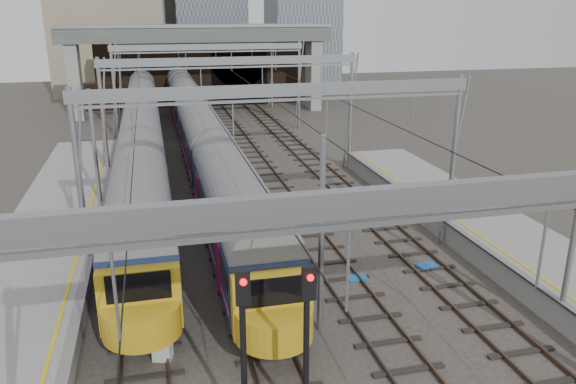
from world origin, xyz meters
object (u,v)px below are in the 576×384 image
object	(u,v)px
train_second	(142,136)
relay_cabinet	(162,343)
train_main	(193,118)
signal_near_centre	(307,330)
signal_near_left	(243,336)

from	to	relation	value
train_second	relay_cabinet	xyz separation A→B (m)	(0.56, -23.16, -1.82)
train_main	signal_near_centre	world-z (taller)	signal_near_centre
signal_near_left	train_main	bearing A→B (deg)	90.83
train_main	signal_near_left	bearing A→B (deg)	-92.43
train_second	relay_cabinet	world-z (taller)	train_second
train_main	signal_near_left	xyz separation A→B (m)	(-1.41, -33.28, 0.73)
train_main	signal_near_left	world-z (taller)	signal_near_left
train_main	train_second	world-z (taller)	train_second
train_second	train_main	bearing A→B (deg)	56.17
train_main	train_second	size ratio (longest dim) A/B	1.31
train_second	signal_near_centre	distance (m)	27.76
signal_near_centre	relay_cabinet	world-z (taller)	signal_near_centre
signal_near_left	relay_cabinet	xyz separation A→B (m)	(-2.02, 4.15, -2.53)
train_second	signal_near_left	size ratio (longest dim) A/B	9.36
signal_near_left	train_second	bearing A→B (deg)	98.67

